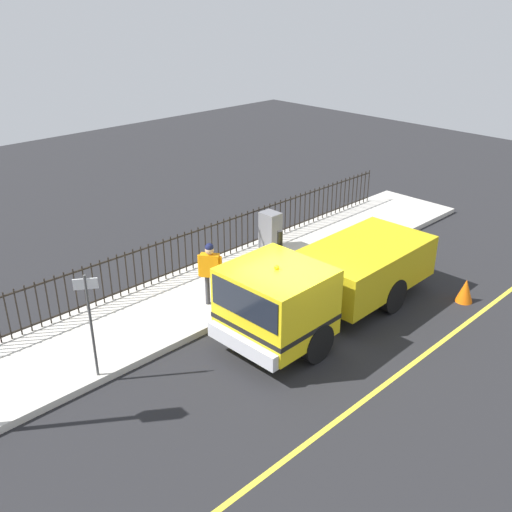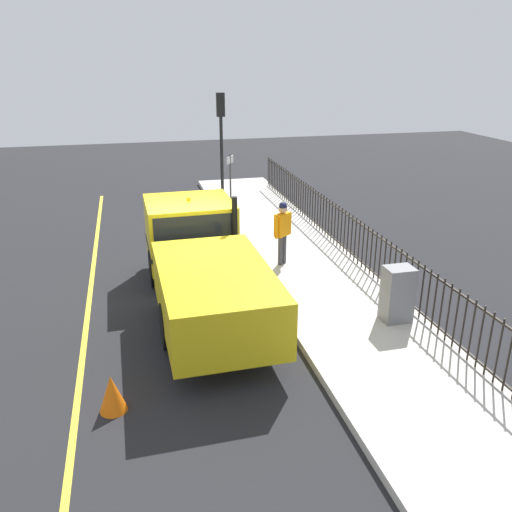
{
  "view_description": "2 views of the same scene",
  "coord_description": "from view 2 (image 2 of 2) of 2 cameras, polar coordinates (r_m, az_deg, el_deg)",
  "views": [
    {
      "loc": [
        -7.97,
        9.01,
        7.89
      ],
      "look_at": [
        2.29,
        -0.95,
        1.3
      ],
      "focal_mm": 40.4,
      "sensor_mm": 36.0,
      "label": 1
    },
    {
      "loc": [
        -1.32,
        -12.73,
        5.68
      ],
      "look_at": [
        1.62,
        -0.77,
        0.93
      ],
      "focal_mm": 36.71,
      "sensor_mm": 36.0,
      "label": 2
    }
  ],
  "objects": [
    {
      "name": "lane_marking",
      "position": [
        13.99,
        -17.63,
        -3.92
      ],
      "size": [
        0.12,
        20.31,
        0.01
      ],
      "primitive_type": "cube",
      "color": "yellow",
      "rests_on": "ground"
    },
    {
      "name": "sidewalk_slab",
      "position": [
        14.67,
        5.92,
        -1.45
      ],
      "size": [
        3.13,
        22.57,
        0.18
      ],
      "primitive_type": "cube",
      "color": "beige",
      "rests_on": "ground"
    },
    {
      "name": "utility_cabinet",
      "position": [
        11.85,
        15.15,
        -4.03
      ],
      "size": [
        0.62,
        0.5,
        1.25
      ],
      "primitive_type": "cube",
      "color": "slate",
      "rests_on": "sidewalk_slab"
    },
    {
      "name": "work_truck",
      "position": [
        12.5,
        -6.09,
        -0.07
      ],
      "size": [
        2.36,
        6.76,
        2.47
      ],
      "rotation": [
        0.0,
        0.0,
        0.02
      ],
      "color": "yellow",
      "rests_on": "ground"
    },
    {
      "name": "traffic_light_near",
      "position": [
        20.01,
        -3.83,
        13.81
      ],
      "size": [
        0.31,
        0.22,
        4.23
      ],
      "rotation": [
        0.0,
        0.0,
        3.09
      ],
      "color": "black",
      "rests_on": "sidewalk_slab"
    },
    {
      "name": "ground_plane",
      "position": [
        14.0,
        -7.22,
        -3.04
      ],
      "size": [
        49.65,
        49.65,
        0.0
      ],
      "primitive_type": "plane",
      "color": "#232326",
      "rests_on": "ground"
    },
    {
      "name": "worker_standing",
      "position": [
        14.39,
        2.92,
        3.2
      ],
      "size": [
        0.54,
        0.48,
        1.79
      ],
      "rotation": [
        0.0,
        0.0,
        -2.5
      ],
      "color": "orange",
      "rests_on": "sidewalk_slab"
    },
    {
      "name": "street_sign",
      "position": [
        17.73,
        -2.8,
        8.1
      ],
      "size": [
        0.31,
        0.43,
        2.47
      ],
      "color": "#4C4C4C",
      "rests_on": "sidewalk_slab"
    },
    {
      "name": "traffic_cone",
      "position": [
        9.45,
        -15.42,
        -14.24
      ],
      "size": [
        0.47,
        0.47,
        0.68
      ],
      "primitive_type": "cone",
      "color": "orange",
      "rests_on": "ground"
    },
    {
      "name": "iron_fence",
      "position": [
        14.9,
        10.96,
        1.66
      ],
      "size": [
        0.04,
        19.22,
        1.28
      ],
      "color": "black",
      "rests_on": "sidewalk_slab"
    }
  ]
}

